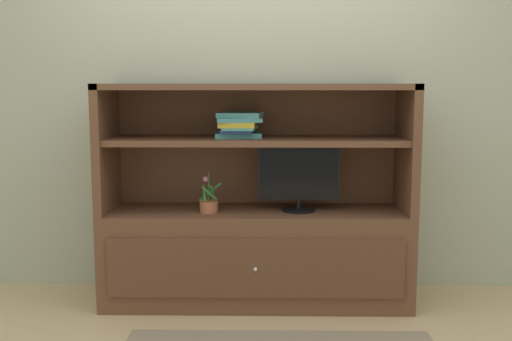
# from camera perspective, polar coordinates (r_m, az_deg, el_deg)

# --- Properties ---
(ground_plane) EXTENTS (8.00, 8.00, 0.00)m
(ground_plane) POSITION_cam_1_polar(r_m,az_deg,el_deg) (3.44, -0.10, -14.55)
(ground_plane) COLOR tan
(painted_rear_wall) EXTENTS (6.00, 0.10, 2.80)m
(painted_rear_wall) POSITION_cam_1_polar(r_m,az_deg,el_deg) (3.93, 0.09, 9.17)
(painted_rear_wall) COLOR #ADB29E
(painted_rear_wall) RESTS_ON ground_plane
(media_console) EXTENTS (1.85, 0.54, 1.34)m
(media_console) POSITION_cam_1_polar(r_m,az_deg,el_deg) (3.69, 0.01, -5.89)
(media_console) COLOR brown
(media_console) RESTS_ON ground_plane
(tv_monitor) EXTENTS (0.49, 0.20, 0.39)m
(tv_monitor) POSITION_cam_1_polar(r_m,az_deg,el_deg) (3.60, 4.08, -0.64)
(tv_monitor) COLOR black
(tv_monitor) RESTS_ON media_console
(potted_plant) EXTENTS (0.14, 0.11, 0.24)m
(potted_plant) POSITION_cam_1_polar(r_m,az_deg,el_deg) (3.59, -4.51, -3.30)
(potted_plant) COLOR #B26642
(potted_plant) RESTS_ON media_console
(magazine_stack) EXTENTS (0.30, 0.35, 0.15)m
(magazine_stack) POSITION_cam_1_polar(r_m,az_deg,el_deg) (3.59, -1.64, 4.40)
(magazine_stack) COLOR teal
(magazine_stack) RESTS_ON media_console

